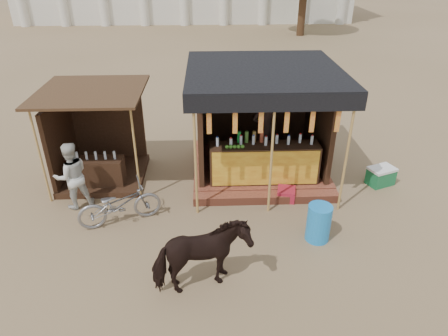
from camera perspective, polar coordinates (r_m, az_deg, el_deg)
ground at (r=7.85m, az=0.49°, el=-12.78°), size 120.00×120.00×0.00m
main_stall at (r=10.21m, az=5.28°, el=4.56°), size 3.60×3.61×2.78m
secondary_stall at (r=10.48m, az=-17.98°, el=2.79°), size 2.40×2.40×2.38m
cow at (r=6.84m, az=-3.29°, el=-12.67°), size 1.77×1.21×1.37m
motorbike at (r=8.77m, az=-14.70°, el=-5.01°), size 1.86×1.18×0.93m
bystander at (r=9.47m, az=-20.91°, el=-1.06°), size 0.96×0.89×1.58m
blue_barrel at (r=8.28m, az=13.36°, el=-7.64°), size 0.63×0.63×0.79m
red_crate at (r=9.52m, az=8.87°, el=-3.71°), size 0.49×0.50×0.28m
cooler at (r=10.70m, az=21.50°, el=-1.06°), size 0.76×0.64×0.46m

